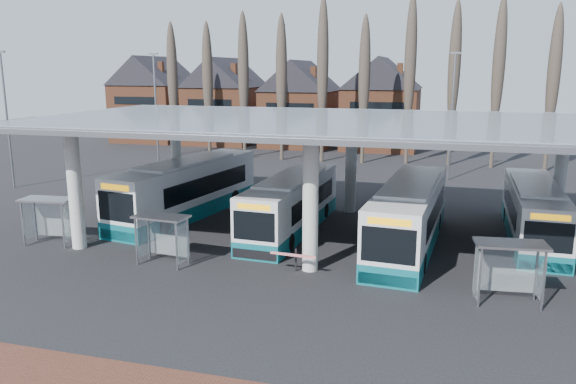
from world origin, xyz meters
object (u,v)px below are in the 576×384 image
(bus_0, at_px, (187,189))
(shelter_2, at_px, (509,259))
(bus_1, at_px, (292,205))
(shelter_0, at_px, (49,210))
(bus_3, at_px, (533,213))
(shelter_1, at_px, (163,228))
(bus_2, at_px, (409,216))

(bus_0, xyz_separation_m, shelter_2, (17.71, -8.95, 0.16))
(bus_0, height_order, bus_1, bus_0)
(bus_0, xyz_separation_m, shelter_0, (-4.28, -7.24, 0.13))
(bus_3, distance_m, shelter_0, 25.28)
(shelter_0, xyz_separation_m, shelter_1, (7.10, -1.19, -0.08))
(bus_1, bearing_deg, shelter_2, -32.08)
(bus_2, distance_m, shelter_2, 7.47)
(bus_1, distance_m, shelter_1, 8.17)
(bus_0, relative_size, shelter_2, 4.58)
(bus_1, bearing_deg, bus_2, -7.96)
(bus_0, distance_m, shelter_0, 8.41)
(shelter_1, bearing_deg, bus_3, 32.32)
(bus_3, bearing_deg, bus_1, -170.57)
(bus_1, xyz_separation_m, bus_2, (6.51, -1.27, 0.12))
(bus_2, height_order, shelter_1, bus_2)
(bus_0, bearing_deg, bus_3, 10.47)
(bus_1, xyz_separation_m, shelter_2, (10.64, -7.49, 0.33))
(bus_2, relative_size, shelter_1, 4.69)
(bus_2, relative_size, bus_3, 1.11)
(shelter_0, height_order, shelter_2, shelter_2)
(bus_1, relative_size, shelter_0, 4.12)
(bus_1, distance_m, shelter_2, 13.01)
(bus_2, bearing_deg, bus_0, 172.95)
(bus_1, height_order, bus_2, bus_2)
(shelter_0, relative_size, shelter_2, 0.98)
(shelter_1, relative_size, shelter_2, 0.94)
(shelter_0, bearing_deg, bus_3, 11.60)
(bus_0, bearing_deg, bus_2, -1.83)
(bus_2, bearing_deg, shelter_2, -52.11)
(bus_2, bearing_deg, bus_1, 173.30)
(shelter_2, bearing_deg, bus_0, 147.02)
(shelter_0, distance_m, shelter_1, 7.20)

